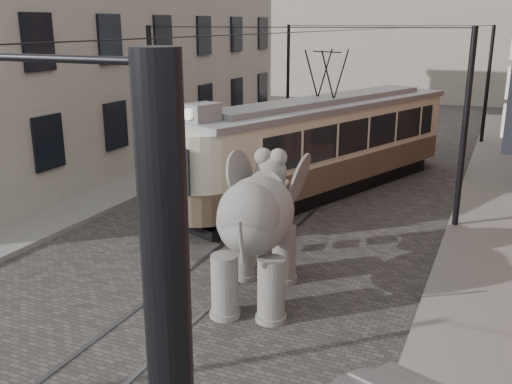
% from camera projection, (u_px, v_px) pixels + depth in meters
% --- Properties ---
extents(ground, '(120.00, 120.00, 0.00)m').
position_uv_depth(ground, '(213.00, 275.00, 14.39)').
color(ground, '#44413E').
extents(tram_rails, '(1.54, 80.00, 0.02)m').
position_uv_depth(tram_rails, '(213.00, 275.00, 14.38)').
color(tram_rails, slate).
rests_on(tram_rails, ground).
extents(sidewalk_right, '(2.00, 60.00, 0.15)m').
position_uv_depth(sidewalk_right, '(466.00, 321.00, 12.05)').
color(sidewalk_right, slate).
rests_on(sidewalk_right, ground).
extents(sidewalk_left, '(2.00, 60.00, 0.15)m').
position_uv_depth(sidewalk_left, '(18.00, 235.00, 16.88)').
color(sidewalk_left, slate).
rests_on(sidewalk_left, ground).
extents(stucco_building, '(7.00, 24.00, 10.00)m').
position_uv_depth(stucco_building, '(99.00, 48.00, 26.00)').
color(stucco_building, gray).
rests_on(stucco_building, ground).
extents(distant_block, '(28.00, 10.00, 14.00)m').
position_uv_depth(distant_block, '(437.00, 11.00, 47.53)').
color(distant_block, gray).
rests_on(distant_block, ground).
extents(catenary, '(11.00, 30.20, 6.00)m').
position_uv_depth(catenary, '(280.00, 125.00, 18.01)').
color(catenary, black).
rests_on(catenary, ground).
extents(tram, '(7.10, 13.12, 5.16)m').
position_uv_depth(tram, '(325.00, 124.00, 20.76)').
color(tram, beige).
rests_on(tram, ground).
extents(elephant, '(3.90, 5.61, 3.12)m').
position_uv_depth(elephant, '(256.00, 234.00, 12.81)').
color(elephant, slate).
rests_on(elephant, ground).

